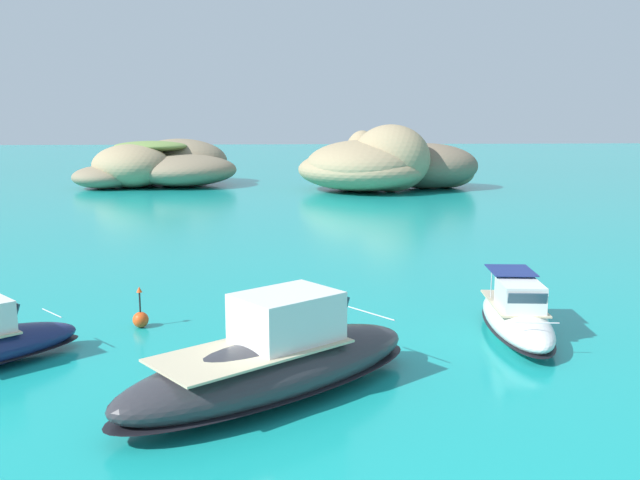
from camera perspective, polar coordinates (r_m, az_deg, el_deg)
islet_large at (r=72.32m, az=5.10°, el=6.13°), size 21.94×17.88×6.80m
islet_small at (r=80.31m, az=-13.31°, el=6.07°), size 20.33×19.37×5.09m
motorboat_charcoal at (r=18.47m, az=-3.76°, el=-10.12°), size 9.24×7.77×2.76m
motorboat_white at (r=24.45m, az=15.95°, el=-6.13°), size 2.72×6.67×2.04m
channel_buoy at (r=25.30m, az=-14.61°, el=-6.27°), size 0.56×0.56×1.48m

